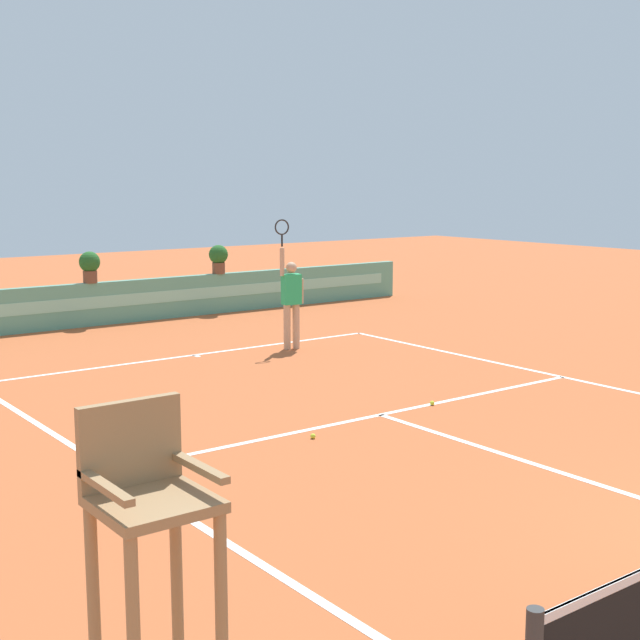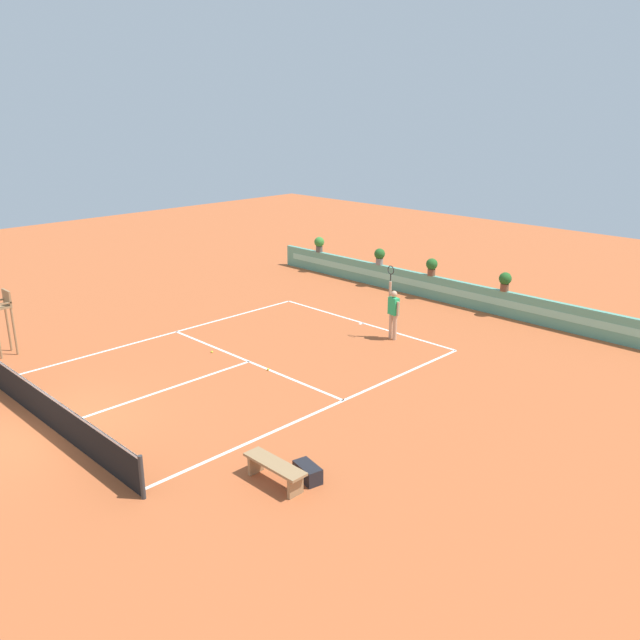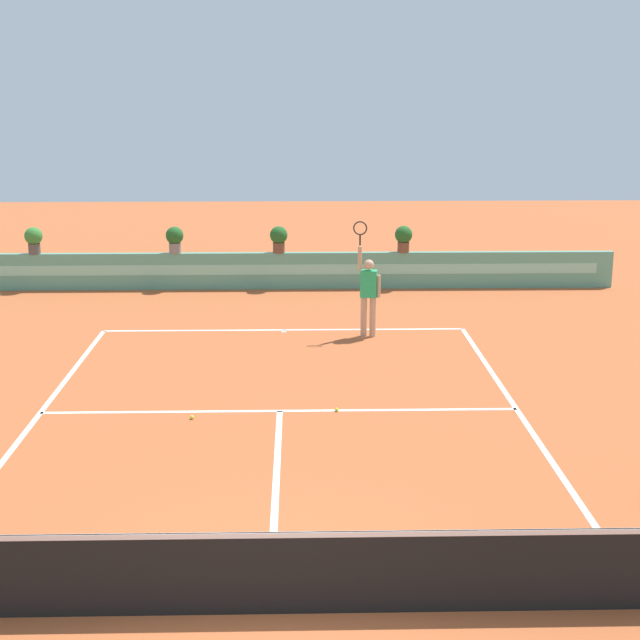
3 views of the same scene
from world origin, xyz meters
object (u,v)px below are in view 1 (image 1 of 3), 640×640
tennis_player (291,297)px  potted_plant_right (218,257)px  umpire_chair (150,550)px  potted_plant_centre (90,265)px  tennis_ball_near_baseline (432,403)px  tennis_ball_mid_court (313,436)px

tennis_player → potted_plant_right: 5.27m
tennis_player → potted_plant_right: size_ratio=3.57×
tennis_player → potted_plant_right: tennis_player is taller
umpire_chair → potted_plant_centre: 16.24m
umpire_chair → tennis_player: (7.98, 10.04, -0.29)m
potted_plant_right → potted_plant_centre: same height
umpire_chair → tennis_player: size_ratio=0.83×
tennis_player → tennis_ball_near_baseline: tennis_player is taller
tennis_ball_near_baseline → tennis_ball_mid_court: same height
umpire_chair → potted_plant_right: (9.32, 15.13, 0.07)m
tennis_ball_near_baseline → tennis_ball_mid_court: bearing=-172.6°
tennis_player → potted_plant_centre: bearing=112.1°
tennis_ball_mid_court → potted_plant_right: bearing=65.6°
tennis_ball_near_baseline → potted_plant_right: (2.23, 10.04, 1.38)m
tennis_ball_mid_court → potted_plant_centre: size_ratio=0.09×
potted_plant_right → potted_plant_centre: (-3.40, 0.00, 0.00)m
umpire_chair → tennis_ball_mid_court: umpire_chair is taller
tennis_player → potted_plant_centre: size_ratio=3.57×
tennis_ball_mid_court → umpire_chair: bearing=-134.1°
tennis_ball_mid_court → tennis_player: bearing=57.5°
potted_plant_right → tennis_ball_mid_court: bearing=-114.4°
umpire_chair → potted_plant_centre: bearing=68.6°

